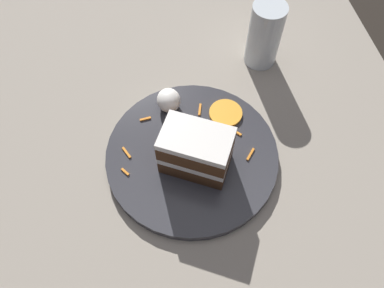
% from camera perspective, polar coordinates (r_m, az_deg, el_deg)
% --- Properties ---
extents(ground_plane, '(6.00, 6.00, 0.00)m').
position_cam_1_polar(ground_plane, '(0.71, 1.32, -3.13)').
color(ground_plane, black).
rests_on(ground_plane, ground).
extents(dining_table, '(1.27, 0.85, 0.03)m').
position_cam_1_polar(dining_table, '(0.70, 1.35, -2.50)').
color(dining_table, gray).
rests_on(dining_table, ground).
extents(plate, '(0.31, 0.31, 0.02)m').
position_cam_1_polar(plate, '(0.67, 0.00, -1.74)').
color(plate, '#333338').
rests_on(plate, dining_table).
extents(cake_slice, '(0.12, 0.13, 0.09)m').
position_cam_1_polar(cake_slice, '(0.61, 0.62, -1.06)').
color(cake_slice, '#4C2D19').
rests_on(cake_slice, plate).
extents(cream_dollop, '(0.05, 0.04, 0.04)m').
position_cam_1_polar(cream_dollop, '(0.70, -3.58, 6.68)').
color(cream_dollop, white).
rests_on(cream_dollop, plate).
extents(orange_garnish, '(0.06, 0.06, 0.01)m').
position_cam_1_polar(orange_garnish, '(0.71, 5.15, 4.70)').
color(orange_garnish, orange).
rests_on(orange_garnish, plate).
extents(carrot_shreds_scatter, '(0.14, 0.24, 0.00)m').
position_cam_1_polar(carrot_shreds_scatter, '(0.68, -1.70, 0.85)').
color(carrot_shreds_scatter, orange).
rests_on(carrot_shreds_scatter, plate).
extents(drinking_glass, '(0.07, 0.07, 0.14)m').
position_cam_1_polar(drinking_glass, '(0.79, 10.87, 15.50)').
color(drinking_glass, silver).
rests_on(drinking_glass, dining_table).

